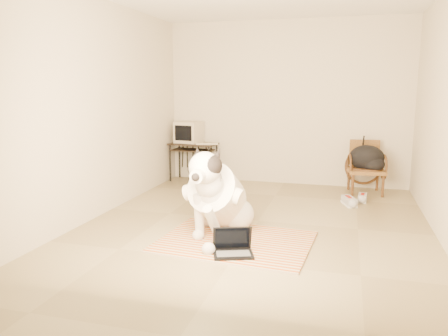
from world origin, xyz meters
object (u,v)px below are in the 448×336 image
at_px(crt_monitor, 189,132).
at_px(rattan_chair, 366,167).
at_px(backpack, 368,159).
at_px(computer_desk, 193,149).
at_px(pc_tower, 203,169).
at_px(laptop, 233,247).
at_px(dog, 218,197).

distance_m(crt_monitor, rattan_chair, 2.99).
bearing_deg(backpack, crt_monitor, 175.22).
height_order(computer_desk, rattan_chair, rattan_chair).
distance_m(pc_tower, backpack, 2.74).
distance_m(crt_monitor, backpack, 3.00).
bearing_deg(backpack, computer_desk, 176.47).
height_order(laptop, rattan_chair, rattan_chair).
relative_size(laptop, rattan_chair, 0.56).
xyz_separation_m(laptop, pc_tower, (-1.36, 3.17, 0.13)).
bearing_deg(computer_desk, rattan_chair, -2.00).
height_order(dog, rattan_chair, dog).
distance_m(dog, computer_desk, 2.84).
relative_size(dog, backpack, 2.83).
xyz_separation_m(pc_tower, backpack, (2.71, -0.19, 0.34)).
distance_m(computer_desk, crt_monitor, 0.30).
bearing_deg(pc_tower, computer_desk, -176.00).
xyz_separation_m(dog, crt_monitor, (-1.31, 2.64, 0.43)).
xyz_separation_m(rattan_chair, backpack, (0.02, -0.08, 0.14)).
distance_m(computer_desk, pc_tower, 0.40).
height_order(pc_tower, backpack, backpack).
relative_size(pc_tower, backpack, 0.85).
relative_size(pc_tower, rattan_chair, 0.56).
relative_size(computer_desk, backpack, 1.58).
bearing_deg(laptop, pc_tower, 113.28).
distance_m(dog, pc_tower, 2.79).
distance_m(laptop, rattan_chair, 3.35).
height_order(crt_monitor, backpack, crt_monitor).
bearing_deg(crt_monitor, backpack, -4.78).
distance_m(dog, rattan_chair, 2.97).
bearing_deg(rattan_chair, computer_desk, 178.00).
distance_m(computer_desk, rattan_chair, 2.86).
height_order(laptop, pc_tower, pc_tower).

